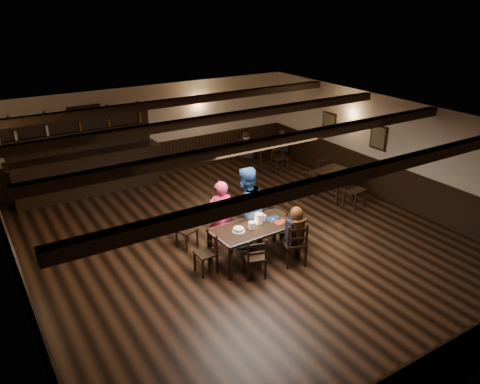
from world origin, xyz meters
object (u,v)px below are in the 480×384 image
cake (239,230)px  bar_counter (87,167)px  chair_near_right (296,241)px  chair_near_left (256,255)px  dining_table (255,229)px  woman_pink (221,216)px  man_blue (246,208)px

cake → bar_counter: bar_counter is taller
chair_near_right → chair_near_left: bearing=177.4°
dining_table → cake: size_ratio=7.02×
dining_table → woman_pink: size_ratio=1.16×
dining_table → cake: (-0.39, -0.01, 0.10)m
chair_near_left → man_blue: man_blue is taller
dining_table → man_blue: size_ratio=1.00×
chair_near_right → cake: bearing=146.1°
chair_near_left → woman_pink: size_ratio=0.55×
cake → bar_counter: 5.58m
chair_near_right → man_blue: size_ratio=0.53×
cake → woman_pink: bearing=87.4°
man_blue → cake: bearing=26.3°
woman_pink → man_blue: man_blue is taller
chair_near_left → cake: (-0.02, 0.59, 0.29)m
woman_pink → man_blue: (0.51, -0.19, 0.13)m
man_blue → cake: (-0.54, -0.57, -0.11)m
dining_table → bar_counter: (-1.91, 5.35, 0.04)m
dining_table → cake: cake is taller
man_blue → cake: man_blue is taller
dining_table → chair_near_right: size_ratio=1.90×
chair_near_left → woman_pink: woman_pink is taller
chair_near_left → bar_counter: (-1.53, 5.95, 0.23)m
chair_near_left → man_blue: 1.34m
cake → bar_counter: (-1.52, 5.36, -0.06)m
woman_pink → bar_counter: bar_counter is taller
chair_near_left → cake: bearing=91.7°
chair_near_left → dining_table: bearing=58.3°
dining_table → woman_pink: 0.83m
cake → bar_counter: size_ratio=0.06×
woman_pink → chair_near_right: bearing=138.5°
dining_table → woman_pink: (-0.36, 0.75, 0.09)m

